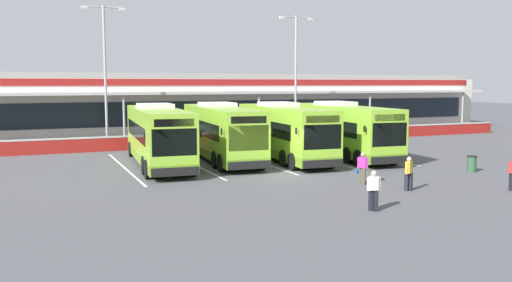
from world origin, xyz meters
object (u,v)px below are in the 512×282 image
object	(u,v)px
lamp_post_west	(105,67)
lamp_post_centre	(296,69)
coach_bus_right_centre	(341,131)
litter_bin	(472,164)
pedestrian_in_dark_coat	(374,189)
pedestrian_with_handbag	(362,167)
pedestrian_child	(409,172)
coach_bus_centre	(283,132)
coach_bus_left_centre	(221,133)
coach_bus_leftmost	(158,136)

from	to	relation	value
lamp_post_west	lamp_post_centre	world-z (taller)	same
coach_bus_right_centre	litter_bin	bearing A→B (deg)	-69.11
coach_bus_right_centre	pedestrian_in_dark_coat	size ratio (longest dim) A/B	7.60
pedestrian_with_handbag	pedestrian_child	bearing A→B (deg)	-63.86
coach_bus_centre	pedestrian_with_handbag	size ratio (longest dim) A/B	7.60
pedestrian_with_handbag	lamp_post_west	size ratio (longest dim) A/B	0.15
lamp_post_west	lamp_post_centre	distance (m)	16.49
lamp_post_west	litter_bin	size ratio (longest dim) A/B	11.83
lamp_post_centre	litter_bin	bearing A→B (deg)	-86.64
coach_bus_left_centre	pedestrian_child	xyz separation A→B (m)	(4.75, -13.04, -0.91)
coach_bus_leftmost	lamp_post_west	world-z (taller)	lamp_post_west
coach_bus_centre	pedestrian_with_handbag	world-z (taller)	coach_bus_centre
coach_bus_left_centre	pedestrian_child	size ratio (longest dim) A/B	7.60
pedestrian_in_dark_coat	litter_bin	xyz separation A→B (m)	(10.77, 5.60, -0.41)
coach_bus_left_centre	coach_bus_centre	size ratio (longest dim) A/B	1.00
coach_bus_right_centre	lamp_post_west	bearing A→B (deg)	141.87
coach_bus_left_centre	lamp_post_west	xyz separation A→B (m)	(-6.01, 9.80, 4.50)
coach_bus_centre	pedestrian_with_handbag	xyz separation A→B (m)	(-0.34, -9.70, -0.93)
coach_bus_centre	pedestrian_child	world-z (taller)	coach_bus_centre
coach_bus_leftmost	pedestrian_in_dark_coat	xyz separation A→B (m)	(5.19, -15.13, -0.91)
pedestrian_in_dark_coat	lamp_post_west	world-z (taller)	lamp_post_west
litter_bin	pedestrian_in_dark_coat	bearing A→B (deg)	-152.52
lamp_post_west	litter_bin	distance (m)	27.23
coach_bus_left_centre	pedestrian_with_handbag	bearing A→B (deg)	-71.31
pedestrian_child	lamp_post_centre	xyz separation A→B (m)	(5.73, 22.64, 5.42)
coach_bus_centre	coach_bus_right_centre	bearing A→B (deg)	-4.28
pedestrian_child	litter_bin	distance (m)	7.50
pedestrian_child	lamp_post_centre	world-z (taller)	lamp_post_centre
coach_bus_right_centre	lamp_post_west	distance (m)	18.79
lamp_post_west	coach_bus_leftmost	bearing A→B (deg)	-80.77
pedestrian_child	litter_bin	size ratio (longest dim) A/B	1.74
coach_bus_leftmost	pedestrian_child	bearing A→B (deg)	-53.94
coach_bus_centre	pedestrian_in_dark_coat	xyz separation A→B (m)	(-3.15, -14.57, -0.91)
coach_bus_left_centre	lamp_post_west	size ratio (longest dim) A/B	1.12
pedestrian_with_handbag	lamp_post_west	world-z (taller)	lamp_post_west
coach_bus_right_centre	pedestrian_with_handbag	bearing A→B (deg)	-116.46
coach_bus_leftmost	coach_bus_right_centre	distance (m)	12.69
coach_bus_leftmost	coach_bus_right_centre	size ratio (longest dim) A/B	1.00
coach_bus_leftmost	coach_bus_left_centre	xyz separation A→B (m)	(4.33, 0.58, 0.00)
pedestrian_child	pedestrian_in_dark_coat	bearing A→B (deg)	-145.63
pedestrian_child	litter_bin	bearing A→B (deg)	23.15
coach_bus_left_centre	coach_bus_right_centre	world-z (taller)	same
pedestrian_child	lamp_post_west	bearing A→B (deg)	115.22
coach_bus_right_centre	pedestrian_child	xyz separation A→B (m)	(-3.58, -11.59, -0.91)
coach_bus_leftmost	coach_bus_left_centre	world-z (taller)	same
lamp_post_centre	litter_bin	world-z (taller)	lamp_post_centre
pedestrian_in_dark_coat	coach_bus_right_centre	bearing A→B (deg)	62.32
lamp_post_west	pedestrian_with_handbag	bearing A→B (deg)	-64.88
lamp_post_centre	pedestrian_with_handbag	bearing A→B (deg)	-108.43
coach_bus_right_centre	pedestrian_with_handbag	size ratio (longest dim) A/B	7.60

